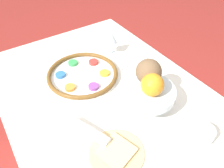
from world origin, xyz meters
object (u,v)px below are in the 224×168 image
Objects in this scene: seder_plate at (83,74)px; wine_glass at (111,38)px; bread_plate at (116,152)px; cup_mid at (202,135)px; coconut at (149,72)px; napkin_roll at (89,131)px; orange_fruit at (152,85)px; fruit_stand at (148,93)px.

wine_glass reaches higher than seder_plate.
bread_plate is 2.42× the size of cup_mid.
seder_plate is at bearing -68.26° from wine_glass.
wine_glass is at bearing 169.54° from coconut.
cup_mid is (0.27, 0.03, -0.12)m from coconut.
orange_fruit is at bearing 82.91° from napkin_roll.
coconut is at bearing 144.86° from fruit_stand.
napkin_roll is at bearing -127.23° from cup_mid.
coconut is at bearing 95.30° from napkin_roll.
orange_fruit is 0.48× the size of napkin_roll.
fruit_stand is (0.40, -0.09, -0.02)m from wine_glass.
orange_fruit reaches higher than seder_plate.
seder_plate is at bearing -157.75° from fruit_stand.
coconut is at bearing 29.06° from seder_plate.
orange_fruit is 0.07m from coconut.
fruit_stand reaches higher than napkin_roll.
orange_fruit is 0.45× the size of bread_plate.
cup_mid is at bearing 18.72° from seder_plate.
coconut is 0.32m from bread_plate.
wine_glass is 1.69× the size of cup_mid.
seder_plate is 0.34m from coconut.
fruit_stand reaches higher than seder_plate.
napkin_roll is (0.30, -0.13, 0.00)m from seder_plate.
bread_plate is at bearing -63.86° from fruit_stand.
fruit_stand is 2.12× the size of coconut.
cup_mid is at bearing 13.72° from fruit_stand.
coconut is at bearing 120.39° from bread_plate.
wine_glass is 0.61m from bread_plate.
coconut is 0.53× the size of bread_plate.
coconut is at bearing -173.41° from cup_mid.
coconut is 1.27× the size of cup_mid.
wine_glass reaches higher than napkin_roll.
napkin_roll is at bearing -84.70° from coconut.
fruit_stand reaches higher than bread_plate.
cup_mid is (0.21, 0.06, -0.11)m from orange_fruit.
orange_fruit is 0.85× the size of coconut.
seder_plate is at bearing -161.28° from cup_mid.
fruit_stand is 0.26m from bread_plate.
coconut reaches higher than bread_plate.
orange_fruit reaches higher than fruit_stand.
fruit_stand is 0.24m from cup_mid.
coconut reaches higher than napkin_roll.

